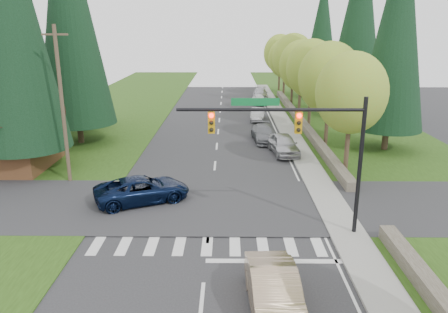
{
  "coord_description": "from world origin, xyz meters",
  "views": [
    {
      "loc": [
        0.96,
        -15.17,
        9.8
      ],
      "look_at": [
        0.74,
        8.45,
        2.8
      ],
      "focal_mm": 35.0,
      "sensor_mm": 36.0,
      "label": 1
    }
  ],
  "objects_px": {
    "parked_car_c": "(258,114)",
    "parked_car_a": "(284,144)",
    "suv_navy": "(142,190)",
    "parked_car_e": "(261,94)",
    "parked_car_d": "(259,99)",
    "parked_car_b": "(264,133)",
    "sedan_champagne": "(274,293)"
  },
  "relations": [
    {
      "from": "suv_navy",
      "to": "parked_car_d",
      "type": "bearing_deg",
      "value": -39.51
    },
    {
      "from": "sedan_champagne",
      "to": "parked_car_e",
      "type": "height_order",
      "value": "sedan_champagne"
    },
    {
      "from": "suv_navy",
      "to": "parked_car_b",
      "type": "xyz_separation_m",
      "value": [
        8.22,
        14.28,
        -0.05
      ]
    },
    {
      "from": "suv_navy",
      "to": "parked_car_e",
      "type": "height_order",
      "value": "suv_navy"
    },
    {
      "from": "suv_navy",
      "to": "parked_car_a",
      "type": "bearing_deg",
      "value": -67.41
    },
    {
      "from": "parked_car_b",
      "to": "parked_car_e",
      "type": "distance_m",
      "value": 24.45
    },
    {
      "from": "sedan_champagne",
      "to": "parked_car_d",
      "type": "relative_size",
      "value": 1.29
    },
    {
      "from": "parked_car_a",
      "to": "parked_car_e",
      "type": "height_order",
      "value": "parked_car_a"
    },
    {
      "from": "suv_navy",
      "to": "parked_car_d",
      "type": "relative_size",
      "value": 1.44
    },
    {
      "from": "parked_car_b",
      "to": "parked_car_e",
      "type": "xyz_separation_m",
      "value": [
        1.4,
        24.41,
        0.01
      ]
    },
    {
      "from": "parked_car_e",
      "to": "parked_car_a",
      "type": "bearing_deg",
      "value": -88.34
    },
    {
      "from": "suv_navy",
      "to": "parked_car_d",
      "type": "distance_m",
      "value": 35.05
    },
    {
      "from": "suv_navy",
      "to": "parked_car_e",
      "type": "relative_size",
      "value": 1.11
    },
    {
      "from": "parked_car_a",
      "to": "parked_car_b",
      "type": "relative_size",
      "value": 0.98
    },
    {
      "from": "parked_car_b",
      "to": "parked_car_c",
      "type": "xyz_separation_m",
      "value": [
        0.0,
        9.09,
        -0.04
      ]
    },
    {
      "from": "parked_car_e",
      "to": "parked_car_b",
      "type": "bearing_deg",
      "value": -91.28
    },
    {
      "from": "suv_navy",
      "to": "parked_car_b",
      "type": "relative_size",
      "value": 1.12
    },
    {
      "from": "parked_car_e",
      "to": "parked_car_c",
      "type": "bearing_deg",
      "value": -93.22
    },
    {
      "from": "parked_car_d",
      "to": "parked_car_a",
      "type": "bearing_deg",
      "value": -94.01
    },
    {
      "from": "parked_car_a",
      "to": "parked_car_e",
      "type": "relative_size",
      "value": 0.96
    },
    {
      "from": "parked_car_b",
      "to": "parked_car_d",
      "type": "xyz_separation_m",
      "value": [
        0.88,
        19.57,
        -0.06
      ]
    },
    {
      "from": "parked_car_c",
      "to": "parked_car_d",
      "type": "bearing_deg",
      "value": 91.36
    },
    {
      "from": "parked_car_c",
      "to": "parked_car_d",
      "type": "distance_m",
      "value": 10.51
    },
    {
      "from": "parked_car_b",
      "to": "parked_car_d",
      "type": "height_order",
      "value": "parked_car_b"
    },
    {
      "from": "parked_car_a",
      "to": "parked_car_c",
      "type": "relative_size",
      "value": 1.18
    },
    {
      "from": "parked_car_b",
      "to": "parked_car_c",
      "type": "distance_m",
      "value": 9.09
    },
    {
      "from": "parked_car_c",
      "to": "sedan_champagne",
      "type": "bearing_deg",
      "value": -86.56
    },
    {
      "from": "parked_car_c",
      "to": "parked_car_a",
      "type": "bearing_deg",
      "value": -78.53
    },
    {
      "from": "parked_car_d",
      "to": "parked_car_c",
      "type": "bearing_deg",
      "value": -99.65
    },
    {
      "from": "parked_car_a",
      "to": "parked_car_d",
      "type": "height_order",
      "value": "parked_car_a"
    },
    {
      "from": "suv_navy",
      "to": "parked_car_a",
      "type": "relative_size",
      "value": 1.15
    },
    {
      "from": "parked_car_d",
      "to": "parked_car_e",
      "type": "height_order",
      "value": "parked_car_e"
    }
  ]
}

